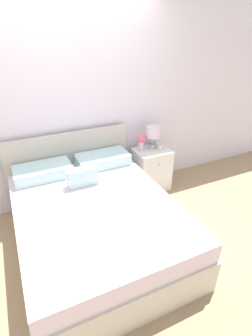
{
  "coord_description": "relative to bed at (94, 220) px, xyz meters",
  "views": [
    {
      "loc": [
        -0.62,
        -3.09,
        2.15
      ],
      "look_at": [
        0.56,
        -0.55,
        0.62
      ],
      "focal_mm": 28.0,
      "sensor_mm": 36.0,
      "label": 1
    }
  ],
  "objects": [
    {
      "name": "flower_vase",
      "position": [
        0.98,
        0.78,
        0.45
      ],
      "size": [
        0.12,
        0.12,
        0.24
      ],
      "color": "silver",
      "rests_on": "nightstand"
    },
    {
      "name": "wall_back",
      "position": [
        0.0,
        1.01,
        1.0
      ],
      "size": [
        8.0,
        0.06,
        2.6
      ],
      "color": "white",
      "rests_on": "ground_plane"
    },
    {
      "name": "table_lamp",
      "position": [
        1.16,
        0.79,
        0.52
      ],
      "size": [
        0.21,
        0.21,
        0.31
      ],
      "color": "#A8B2BC",
      "rests_on": "nightstand"
    },
    {
      "name": "ground_plane",
      "position": [
        0.0,
        0.94,
        -0.3
      ],
      "size": [
        12.0,
        12.0,
        0.0
      ],
      "primitive_type": "plane",
      "color": "tan"
    },
    {
      "name": "nightstand",
      "position": [
        1.13,
        0.72,
        0.0
      ],
      "size": [
        0.49,
        0.42,
        0.61
      ],
      "color": "white",
      "rests_on": "ground_plane"
    },
    {
      "name": "alarm_clock",
      "position": [
        1.23,
        0.7,
        0.34
      ],
      "size": [
        0.07,
        0.05,
        0.07
      ],
      "color": "beige",
      "rests_on": "nightstand"
    },
    {
      "name": "bed",
      "position": [
        0.0,
        0.0,
        0.0
      ],
      "size": [
        1.59,
        2.01,
        0.98
      ],
      "color": "beige",
      "rests_on": "ground_plane"
    }
  ]
}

